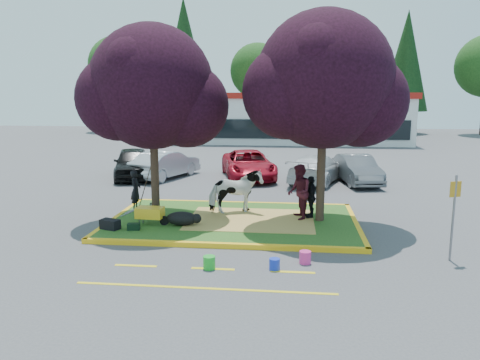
# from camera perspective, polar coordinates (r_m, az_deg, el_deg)

# --- Properties ---
(ground) EXTENTS (90.00, 90.00, 0.00)m
(ground) POSITION_cam_1_polar(r_m,az_deg,el_deg) (15.92, -0.82, -5.31)
(ground) COLOR #424244
(ground) RESTS_ON ground
(median_island) EXTENTS (8.00, 5.00, 0.15)m
(median_island) POSITION_cam_1_polar(r_m,az_deg,el_deg) (15.90, -0.82, -5.05)
(median_island) COLOR #214F18
(median_island) RESTS_ON ground
(curb_near) EXTENTS (8.30, 0.16, 0.15)m
(curb_near) POSITION_cam_1_polar(r_m,az_deg,el_deg) (13.46, -2.18, -7.99)
(curb_near) COLOR yellow
(curb_near) RESTS_ON ground
(curb_far) EXTENTS (8.30, 0.16, 0.15)m
(curb_far) POSITION_cam_1_polar(r_m,az_deg,el_deg) (18.38, 0.16, -2.90)
(curb_far) COLOR yellow
(curb_far) RESTS_ON ground
(curb_left) EXTENTS (0.16, 5.30, 0.15)m
(curb_left) POSITION_cam_1_polar(r_m,az_deg,el_deg) (16.88, -14.75, -4.48)
(curb_left) COLOR yellow
(curb_left) RESTS_ON ground
(curb_right) EXTENTS (0.16, 5.30, 0.15)m
(curb_right) POSITION_cam_1_polar(r_m,az_deg,el_deg) (15.94, 13.96, -5.33)
(curb_right) COLOR yellow
(curb_right) RESTS_ON ground
(straw_bedding) EXTENTS (4.20, 3.00, 0.01)m
(straw_bedding) POSITION_cam_1_polar(r_m,az_deg,el_deg) (15.82, 1.34, -4.84)
(straw_bedding) COLOR tan
(straw_bedding) RESTS_ON median_island
(tree_purple_left) EXTENTS (5.06, 4.20, 6.51)m
(tree_purple_left) POSITION_cam_1_polar(r_m,az_deg,el_deg) (16.27, -10.62, 10.40)
(tree_purple_left) COLOR black
(tree_purple_left) RESTS_ON median_island
(tree_purple_right) EXTENTS (5.30, 4.40, 6.82)m
(tree_purple_right) POSITION_cam_1_polar(r_m,az_deg,el_deg) (15.42, 10.27, 11.16)
(tree_purple_right) COLOR black
(tree_purple_right) RESTS_ON median_island
(fire_lane_stripe_a) EXTENTS (1.10, 0.12, 0.01)m
(fire_lane_stripe_a) POSITION_cam_1_polar(r_m,az_deg,el_deg) (12.45, -12.59, -10.16)
(fire_lane_stripe_a) COLOR yellow
(fire_lane_stripe_a) RESTS_ON ground
(fire_lane_stripe_b) EXTENTS (1.10, 0.12, 0.01)m
(fire_lane_stripe_b) POSITION_cam_1_polar(r_m,az_deg,el_deg) (11.98, -3.33, -10.76)
(fire_lane_stripe_b) COLOR yellow
(fire_lane_stripe_b) RESTS_ON ground
(fire_lane_stripe_c) EXTENTS (1.10, 0.12, 0.01)m
(fire_lane_stripe_c) POSITION_cam_1_polar(r_m,az_deg,el_deg) (11.83, 6.45, -11.09)
(fire_lane_stripe_c) COLOR yellow
(fire_lane_stripe_c) RESTS_ON ground
(fire_lane_long) EXTENTS (6.00, 0.10, 0.01)m
(fire_lane_long) POSITION_cam_1_polar(r_m,az_deg,el_deg) (10.89, -4.40, -13.02)
(fire_lane_long) COLOR yellow
(fire_lane_long) RESTS_ON ground
(retail_building) EXTENTS (20.40, 8.40, 4.40)m
(retail_building) POSITION_cam_1_polar(r_m,az_deg,el_deg) (43.23, 6.43, 7.69)
(retail_building) COLOR silver
(retail_building) RESTS_ON ground
(treeline) EXTENTS (46.58, 7.80, 14.63)m
(treeline) POSITION_cam_1_polar(r_m,az_deg,el_deg) (52.92, 5.68, 14.16)
(treeline) COLOR black
(treeline) RESTS_ON ground
(cow) EXTENTS (2.03, 1.51, 1.56)m
(cow) POSITION_cam_1_polar(r_m,az_deg,el_deg) (16.48, -0.57, -1.43)
(cow) COLOR silver
(cow) RESTS_ON median_island
(calf) EXTENTS (1.17, 0.95, 0.44)m
(calf) POSITION_cam_1_polar(r_m,az_deg,el_deg) (15.23, -7.10, -4.68)
(calf) COLOR black
(calf) RESTS_ON median_island
(handler) EXTENTS (0.37, 0.55, 1.46)m
(handler) POSITION_cam_1_polar(r_m,az_deg,el_deg) (17.44, -12.60, -1.19)
(handler) COLOR black
(handler) RESTS_ON median_island
(visitor_a) EXTENTS (0.86, 1.02, 1.87)m
(visitor_a) POSITION_cam_1_polar(r_m,az_deg,el_deg) (15.83, 7.20, -1.46)
(visitor_a) COLOR #44131C
(visitor_a) RESTS_ON median_island
(visitor_b) EXTENTS (0.47, 0.89, 1.44)m
(visitor_b) POSITION_cam_1_polar(r_m,az_deg,el_deg) (16.12, 8.61, -2.04)
(visitor_b) COLOR black
(visitor_b) RESTS_ON median_island
(wheelbarrow) EXTENTS (1.54, 0.56, 0.58)m
(wheelbarrow) POSITION_cam_1_polar(r_m,az_deg,el_deg) (15.39, -10.91, -3.95)
(wheelbarrow) COLOR black
(wheelbarrow) RESTS_ON median_island
(gear_bag_dark) EXTENTS (0.68, 0.52, 0.31)m
(gear_bag_dark) POSITION_cam_1_polar(r_m,az_deg,el_deg) (15.27, -15.55, -5.22)
(gear_bag_dark) COLOR black
(gear_bag_dark) RESTS_ON median_island
(gear_bag_green) EXTENTS (0.42, 0.31, 0.20)m
(gear_bag_green) POSITION_cam_1_polar(r_m,az_deg,el_deg) (15.02, -12.83, -5.56)
(gear_bag_green) COLOR black
(gear_bag_green) RESTS_ON median_island
(sign_post) EXTENTS (0.31, 0.15, 2.29)m
(sign_post) POSITION_cam_1_polar(r_m,az_deg,el_deg) (13.33, 24.62, -3.24)
(sign_post) COLOR slate
(sign_post) RESTS_ON ground
(bucket_green) EXTENTS (0.31, 0.31, 0.33)m
(bucket_green) POSITION_cam_1_polar(r_m,az_deg,el_deg) (11.93, -3.77, -10.01)
(bucket_green) COLOR green
(bucket_green) RESTS_ON ground
(bucket_pink) EXTENTS (0.36, 0.36, 0.33)m
(bucket_pink) POSITION_cam_1_polar(r_m,az_deg,el_deg) (12.38, 7.95, -9.32)
(bucket_pink) COLOR #E43287
(bucket_pink) RESTS_ON ground
(bucket_blue) EXTENTS (0.33, 0.33, 0.29)m
(bucket_blue) POSITION_cam_1_polar(r_m,az_deg,el_deg) (11.89, 4.23, -10.20)
(bucket_blue) COLOR #1731BF
(bucket_blue) RESTS_ON ground
(car_black) EXTENTS (3.16, 4.93, 1.56)m
(car_black) POSITION_cam_1_polar(r_m,az_deg,el_deg) (24.92, -12.93, 2.04)
(car_black) COLOR black
(car_black) RESTS_ON ground
(car_silver) EXTENTS (2.99, 4.61, 1.44)m
(car_silver) POSITION_cam_1_polar(r_m,az_deg,el_deg) (24.60, -9.02, 1.92)
(car_silver) COLOR #ACB0B4
(car_silver) RESTS_ON ground
(car_red) EXTENTS (3.50, 5.56, 1.43)m
(car_red) POSITION_cam_1_polar(r_m,az_deg,el_deg) (24.20, 1.03, 1.91)
(car_red) COLOR #A40D1F
(car_red) RESTS_ON ground
(car_white) EXTENTS (3.36, 5.11, 1.38)m
(car_white) POSITION_cam_1_polar(r_m,az_deg,el_deg) (23.32, 9.32, 1.37)
(car_white) COLOR silver
(car_white) RESTS_ON ground
(car_grey) EXTENTS (2.18, 4.38, 1.38)m
(car_grey) POSITION_cam_1_polar(r_m,az_deg,el_deg) (23.52, 14.06, 1.27)
(car_grey) COLOR #575B5E
(car_grey) RESTS_ON ground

